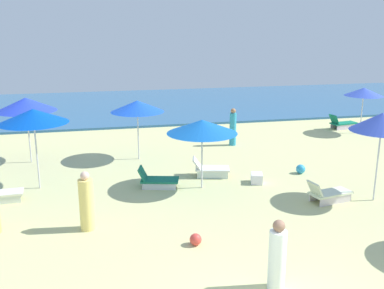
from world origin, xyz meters
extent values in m
cube|color=#2C618F|center=(0.00, 23.48, 0.06)|extent=(60.00, 13.03, 0.12)
cylinder|color=silver|center=(-5.57, 11.90, 1.03)|extent=(0.05, 0.05, 2.06)
cone|color=blue|center=(-5.57, 11.90, 2.31)|extent=(2.28, 2.28, 0.51)
cylinder|color=silver|center=(-4.94, 8.82, 1.11)|extent=(0.05, 0.05, 2.22)
cone|color=#0544BE|center=(-4.94, 8.82, 2.44)|extent=(2.21, 2.21, 0.45)
cube|color=silver|center=(-6.04, 8.11, 0.12)|extent=(1.25, 0.13, 0.24)
cylinder|color=silver|center=(5.26, 5.48, 1.10)|extent=(0.05, 0.05, 2.21)
cone|color=#2D45AE|center=(5.26, 5.48, 2.48)|extent=(1.85, 1.85, 0.55)
cube|color=silver|center=(3.95, 5.45, 0.12)|extent=(1.16, 0.27, 0.25)
cube|color=silver|center=(3.85, 5.93, 0.12)|extent=(1.16, 0.27, 0.25)
cube|color=#E9F1C8|center=(3.90, 5.69, 0.28)|extent=(1.39, 0.82, 0.06)
cube|color=#E9F1C8|center=(3.31, 5.57, 0.49)|extent=(0.37, 0.59, 0.46)
cylinder|color=silver|center=(-1.38, 11.44, 0.97)|extent=(0.05, 0.05, 1.94)
cone|color=blue|center=(-1.38, 11.44, 2.16)|extent=(2.10, 2.10, 0.44)
cylinder|color=silver|center=(9.88, 13.51, 0.94)|extent=(0.05, 0.05, 1.88)
cone|color=blue|center=(9.88, 13.51, 2.07)|extent=(1.84, 1.84, 0.39)
cube|color=silver|center=(9.65, 14.34, 0.13)|extent=(1.23, 0.25, 0.25)
cube|color=silver|center=(9.57, 14.83, 0.13)|extent=(1.23, 0.25, 0.25)
cube|color=#127855|center=(9.61, 14.59, 0.28)|extent=(1.46, 0.80, 0.06)
cube|color=#127855|center=(8.98, 14.48, 0.53)|extent=(0.38, 0.60, 0.51)
cylinder|color=silver|center=(0.32, 7.69, 0.93)|extent=(0.05, 0.05, 1.87)
cone|color=blue|center=(0.32, 7.69, 2.09)|extent=(2.29, 2.29, 0.44)
cube|color=silver|center=(0.90, 8.47, 0.13)|extent=(1.06, 0.30, 0.26)
cube|color=silver|center=(1.04, 9.01, 0.13)|extent=(1.06, 0.30, 0.26)
cube|color=white|center=(0.97, 8.74, 0.29)|extent=(1.32, 0.92, 0.06)
cube|color=white|center=(0.44, 8.87, 0.48)|extent=(0.44, 0.67, 0.41)
cube|color=silver|center=(-1.10, 7.78, 0.11)|extent=(1.09, 0.32, 0.22)
cube|color=silver|center=(-0.96, 8.31, 0.11)|extent=(1.09, 0.32, 0.22)
cube|color=#197454|center=(-1.03, 8.05, 0.25)|extent=(1.36, 0.94, 0.06)
cube|color=#197454|center=(-1.58, 8.19, 0.46)|extent=(0.40, 0.66, 0.45)
cylinder|color=white|center=(0.43, 1.65, 0.64)|extent=(0.42, 0.42, 1.29)
sphere|color=#8E6751|center=(0.43, 1.65, 1.40)|extent=(0.25, 0.25, 0.25)
cylinder|color=#F9DE78|center=(-3.37, 5.31, 0.69)|extent=(0.43, 0.43, 1.39)
sphere|color=beige|center=(-3.37, 5.31, 1.49)|extent=(0.23, 0.23, 0.23)
cylinder|color=teal|center=(2.96, 12.67, 0.73)|extent=(0.31, 0.31, 1.46)
sphere|color=#9C6F4C|center=(2.96, 12.67, 1.56)|extent=(0.23, 0.23, 0.23)
sphere|color=#2C96CB|center=(4.19, 8.34, 0.17)|extent=(0.34, 0.34, 0.34)
cube|color=white|center=(2.27, 7.73, 0.17)|extent=(0.52, 0.60, 0.33)
sphere|color=#DD4339|center=(-0.77, 3.83, 0.15)|extent=(0.30, 0.30, 0.30)
camera|label=1|loc=(-3.02, -5.94, 5.28)|focal=41.91mm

